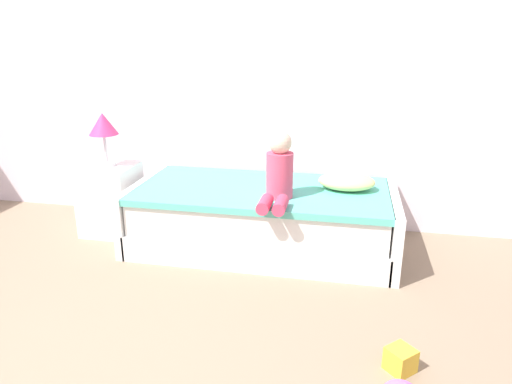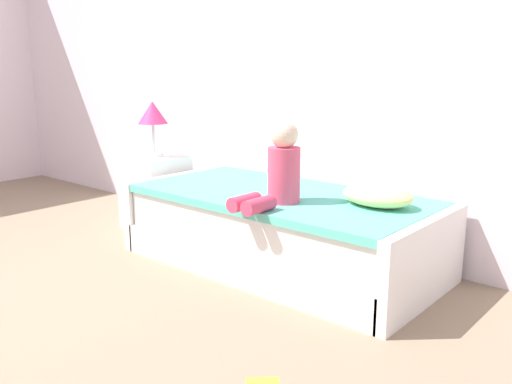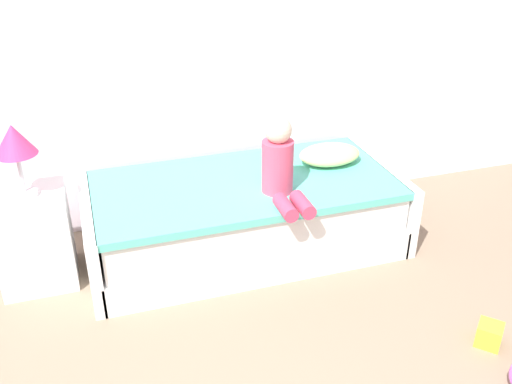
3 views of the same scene
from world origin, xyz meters
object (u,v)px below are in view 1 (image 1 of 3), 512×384
at_px(toy_block, 400,360).
at_px(child_figure, 279,172).
at_px(table_lamp, 103,127).
at_px(pillow, 347,182).
at_px(bed, 262,218).
at_px(nightstand, 111,199).

bearing_deg(toy_block, child_figure, 126.18).
height_order(table_lamp, pillow, table_lamp).
bearing_deg(table_lamp, bed, -1.57).
distance_m(table_lamp, pillow, 2.04).
bearing_deg(nightstand, table_lamp, 0.00).
relative_size(nightstand, pillow, 1.36).
bearing_deg(child_figure, toy_block, -53.82).
height_order(nightstand, child_figure, child_figure).
height_order(bed, toy_block, bed).
bearing_deg(bed, toy_block, -53.88).
xyz_separation_m(bed, pillow, (0.66, 0.10, 0.32)).
bearing_deg(toy_block, nightstand, 149.29).
relative_size(pillow, toy_block, 3.41).
height_order(bed, nightstand, nightstand).
bearing_deg(child_figure, bed, 125.79).
relative_size(nightstand, toy_block, 4.65).
bearing_deg(pillow, toy_block, -77.21).
height_order(nightstand, table_lamp, table_lamp).
bearing_deg(nightstand, toy_block, -30.71).
bearing_deg(table_lamp, toy_block, -30.71).
bearing_deg(pillow, child_figure, -146.24).
bearing_deg(toy_block, table_lamp, 149.29).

